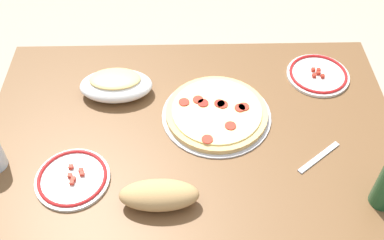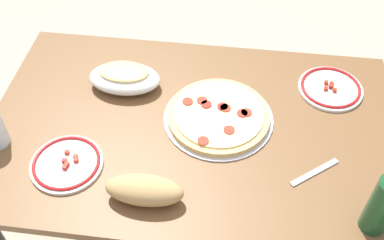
# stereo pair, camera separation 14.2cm
# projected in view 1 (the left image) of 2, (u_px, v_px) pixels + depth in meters

# --- Properties ---
(ground_plane) EXTENTS (8.00, 8.00, 0.00)m
(ground_plane) POSITION_uv_depth(u_px,v_px,m) (192.00, 236.00, 1.98)
(ground_plane) COLOR tan
(ground_plane) RESTS_ON ground
(dining_table) EXTENTS (1.29, 0.82, 0.72)m
(dining_table) POSITION_uv_depth(u_px,v_px,m) (192.00, 150.00, 1.54)
(dining_table) COLOR brown
(dining_table) RESTS_ON ground
(pepperoni_pizza) EXTENTS (0.35, 0.35, 0.03)m
(pepperoni_pizza) POSITION_uv_depth(u_px,v_px,m) (217.00, 113.00, 1.47)
(pepperoni_pizza) COLOR #B7B7BC
(pepperoni_pizza) RESTS_ON dining_table
(baked_pasta_dish) EXTENTS (0.24, 0.15, 0.08)m
(baked_pasta_dish) POSITION_uv_depth(u_px,v_px,m) (116.00, 84.00, 1.52)
(baked_pasta_dish) COLOR white
(baked_pasta_dish) RESTS_ON dining_table
(side_plate_near) EXTENTS (0.21, 0.21, 0.02)m
(side_plate_near) POSITION_uv_depth(u_px,v_px,m) (73.00, 178.00, 1.30)
(side_plate_near) COLOR white
(side_plate_near) RESTS_ON dining_table
(side_plate_far) EXTENTS (0.22, 0.22, 0.02)m
(side_plate_far) POSITION_uv_depth(u_px,v_px,m) (318.00, 74.00, 1.60)
(side_plate_far) COLOR white
(side_plate_far) RESTS_ON dining_table
(bread_loaf) EXTENTS (0.22, 0.09, 0.08)m
(bread_loaf) POSITION_uv_depth(u_px,v_px,m) (159.00, 195.00, 1.23)
(bread_loaf) COLOR tan
(bread_loaf) RESTS_ON dining_table
(fork_left) EXTENTS (0.14, 0.12, 0.00)m
(fork_left) POSITION_uv_depth(u_px,v_px,m) (319.00, 157.00, 1.36)
(fork_left) COLOR #B7B7BC
(fork_left) RESTS_ON dining_table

